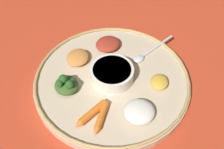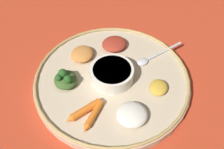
{
  "view_description": "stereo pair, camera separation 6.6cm",
  "coord_description": "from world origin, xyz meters",
  "px_view_note": "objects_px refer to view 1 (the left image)",
  "views": [
    {
      "loc": [
        -0.04,
        -0.43,
        0.54
      ],
      "look_at": [
        0.0,
        0.0,
        0.04
      ],
      "focal_mm": 42.55,
      "sensor_mm": 36.0,
      "label": 1
    },
    {
      "loc": [
        0.02,
        -0.43,
        0.54
      ],
      "look_at": [
        0.0,
        0.0,
        0.04
      ],
      "focal_mm": 42.55,
      "sensor_mm": 36.0,
      "label": 2
    }
  ],
  "objects_px": {
    "greens_pile": "(66,85)",
    "carrot_near_spoon": "(91,114)",
    "center_bowl": "(112,73)",
    "spoon": "(147,53)",
    "carrot_outer": "(101,118)"
  },
  "relations": [
    {
      "from": "center_bowl",
      "to": "carrot_near_spoon",
      "type": "xyz_separation_m",
      "value": [
        -0.06,
        -0.11,
        -0.01
      ]
    },
    {
      "from": "center_bowl",
      "to": "spoon",
      "type": "relative_size",
      "value": 0.82
    },
    {
      "from": "carrot_near_spoon",
      "to": "carrot_outer",
      "type": "distance_m",
      "value": 0.03
    },
    {
      "from": "center_bowl",
      "to": "greens_pile",
      "type": "bearing_deg",
      "value": -168.48
    },
    {
      "from": "greens_pile",
      "to": "center_bowl",
      "type": "bearing_deg",
      "value": 11.52
    },
    {
      "from": "greens_pile",
      "to": "spoon",
      "type": "bearing_deg",
      "value": 24.96
    },
    {
      "from": "center_bowl",
      "to": "carrot_outer",
      "type": "relative_size",
      "value": 1.28
    },
    {
      "from": "center_bowl",
      "to": "spoon",
      "type": "distance_m",
      "value": 0.13
    },
    {
      "from": "spoon",
      "to": "center_bowl",
      "type": "bearing_deg",
      "value": -143.21
    },
    {
      "from": "center_bowl",
      "to": "carrot_near_spoon",
      "type": "height_order",
      "value": "center_bowl"
    },
    {
      "from": "center_bowl",
      "to": "carrot_near_spoon",
      "type": "relative_size",
      "value": 1.37
    },
    {
      "from": "spoon",
      "to": "carrot_outer",
      "type": "height_order",
      "value": "carrot_outer"
    },
    {
      "from": "center_bowl",
      "to": "spoon",
      "type": "xyz_separation_m",
      "value": [
        0.1,
        0.08,
        -0.02
      ]
    },
    {
      "from": "greens_pile",
      "to": "carrot_near_spoon",
      "type": "relative_size",
      "value": 0.95
    },
    {
      "from": "carrot_outer",
      "to": "greens_pile",
      "type": "bearing_deg",
      "value": 129.16
    }
  ]
}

